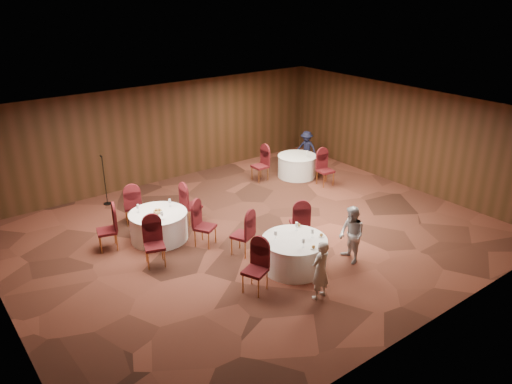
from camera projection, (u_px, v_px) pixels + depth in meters
ground at (255, 234)px, 13.15m from camera, size 12.00×12.00×0.00m
room_shell at (254, 164)px, 12.39m from camera, size 12.00×12.00×12.00m
table_main at (294, 253)px, 11.50m from camera, size 1.51×1.51×0.74m
table_left at (159, 226)px, 12.79m from camera, size 1.48×1.48×0.74m
table_right at (297, 166)px, 16.97m from camera, size 1.32×1.32×0.74m
chairs_main at (267, 241)px, 11.76m from camera, size 2.97×2.17×1.00m
chairs_left at (158, 222)px, 12.71m from camera, size 3.01×3.05×1.00m
chairs_right at (292, 168)px, 16.38m from camera, size 1.99×2.18×1.00m
tabletop_main at (304, 234)px, 11.38m from camera, size 1.04×1.15×0.22m
tabletop_left at (157, 210)px, 12.62m from camera, size 0.89×0.82×0.22m
tabletop_right at (307, 152)px, 16.64m from camera, size 0.08×0.08×0.22m
mic_stand at (106, 190)px, 14.80m from camera, size 0.24×0.24×1.52m
woman_a at (320, 270)px, 10.29m from camera, size 0.51×0.37×1.31m
woman_b at (351, 235)px, 11.64m from camera, size 0.69×0.79×1.39m
man_c at (306, 148)px, 17.98m from camera, size 0.70×0.91×1.24m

